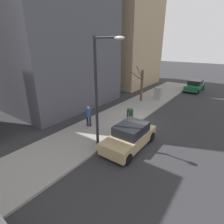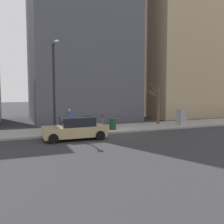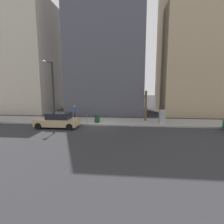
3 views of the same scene
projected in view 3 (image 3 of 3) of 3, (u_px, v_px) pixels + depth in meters
ground_plane at (97, 126)px, 18.38m from camera, size 120.00×120.00×0.00m
sidewalk at (100, 121)px, 20.34m from camera, size 4.00×36.00×0.15m
parked_car_tan at (58, 120)px, 17.43m from camera, size 1.93×4.21×1.52m
parking_meter at (87, 116)px, 18.78m from camera, size 0.14×0.10×1.35m
utility_box at (162, 117)px, 18.85m from camera, size 0.83×0.61×1.43m
streetlamp at (52, 87)px, 18.53m from camera, size 1.97×0.32×6.50m
bare_tree at (145, 105)px, 20.16m from camera, size 1.53×1.06×4.00m
trash_bin at (97, 119)px, 19.18m from camera, size 0.56×0.56×0.90m
pedestrian_near_meter at (75, 111)px, 21.28m from camera, size 0.39×0.36×1.66m
office_tower_left at (195, 51)px, 25.98m from camera, size 9.87×9.87×18.46m
office_block_center at (108, 29)px, 27.29m from camera, size 11.03×11.03×25.80m
office_tower_right at (26, 58)px, 28.35m from camera, size 9.21×9.21×17.20m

